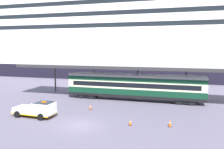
{
  "coord_description": "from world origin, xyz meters",
  "views": [
    {
      "loc": [
        9.89,
        -21.92,
        8.34
      ],
      "look_at": [
        1.09,
        9.32,
        4.5
      ],
      "focal_mm": 36.47,
      "sensor_mm": 36.0,
      "label": 1
    }
  ],
  "objects_px": {
    "service_truck": "(38,109)",
    "traffic_cone_mid": "(170,123)",
    "traffic_cone_far": "(90,107)",
    "train_carriage": "(134,86)",
    "cruise_ship": "(99,30)",
    "traffic_cone_near": "(130,122)"
  },
  "relations": [
    {
      "from": "traffic_cone_mid",
      "to": "cruise_ship",
      "type": "bearing_deg",
      "value": 117.72
    },
    {
      "from": "train_carriage",
      "to": "service_truck",
      "type": "height_order",
      "value": "train_carriage"
    },
    {
      "from": "traffic_cone_near",
      "to": "traffic_cone_far",
      "type": "relative_size",
      "value": 1.02
    },
    {
      "from": "service_truck",
      "to": "traffic_cone_near",
      "type": "distance_m",
      "value": 11.37
    },
    {
      "from": "service_truck",
      "to": "cruise_ship",
      "type": "bearing_deg",
      "value": 99.73
    },
    {
      "from": "train_carriage",
      "to": "traffic_cone_mid",
      "type": "height_order",
      "value": "train_carriage"
    },
    {
      "from": "cruise_ship",
      "to": "traffic_cone_far",
      "type": "bearing_deg",
      "value": -72.52
    },
    {
      "from": "traffic_cone_mid",
      "to": "traffic_cone_far",
      "type": "distance_m",
      "value": 11.31
    },
    {
      "from": "traffic_cone_near",
      "to": "service_truck",
      "type": "bearing_deg",
      "value": -179.5
    },
    {
      "from": "cruise_ship",
      "to": "train_carriage",
      "type": "relative_size",
      "value": 8.23
    },
    {
      "from": "train_carriage",
      "to": "traffic_cone_near",
      "type": "bearing_deg",
      "value": -81.66
    },
    {
      "from": "cruise_ship",
      "to": "train_carriage",
      "type": "distance_m",
      "value": 39.02
    },
    {
      "from": "traffic_cone_near",
      "to": "traffic_cone_mid",
      "type": "distance_m",
      "value": 4.2
    },
    {
      "from": "traffic_cone_mid",
      "to": "traffic_cone_far",
      "type": "height_order",
      "value": "traffic_cone_mid"
    },
    {
      "from": "traffic_cone_near",
      "to": "traffic_cone_far",
      "type": "bearing_deg",
      "value": 143.49
    },
    {
      "from": "service_truck",
      "to": "traffic_cone_far",
      "type": "distance_m",
      "value": 6.95
    },
    {
      "from": "traffic_cone_near",
      "to": "traffic_cone_far",
      "type": "xyz_separation_m",
      "value": [
        -6.43,
        4.76,
        -0.01
      ]
    },
    {
      "from": "traffic_cone_mid",
      "to": "service_truck",
      "type": "bearing_deg",
      "value": -176.92
    },
    {
      "from": "train_carriage",
      "to": "traffic_cone_far",
      "type": "bearing_deg",
      "value": -123.49
    },
    {
      "from": "service_truck",
      "to": "traffic_cone_far",
      "type": "bearing_deg",
      "value": 44.6
    },
    {
      "from": "train_carriage",
      "to": "service_truck",
      "type": "xyz_separation_m",
      "value": [
        -9.61,
        -11.94,
        -1.31
      ]
    },
    {
      "from": "service_truck",
      "to": "traffic_cone_mid",
      "type": "xyz_separation_m",
      "value": [
        15.49,
        0.83,
        -0.6
      ]
    }
  ]
}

